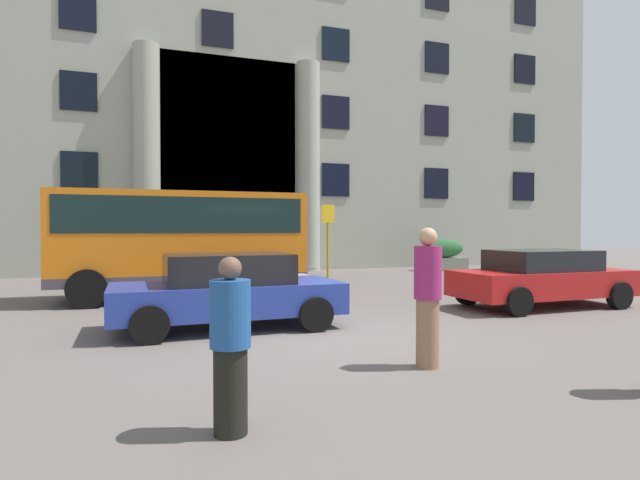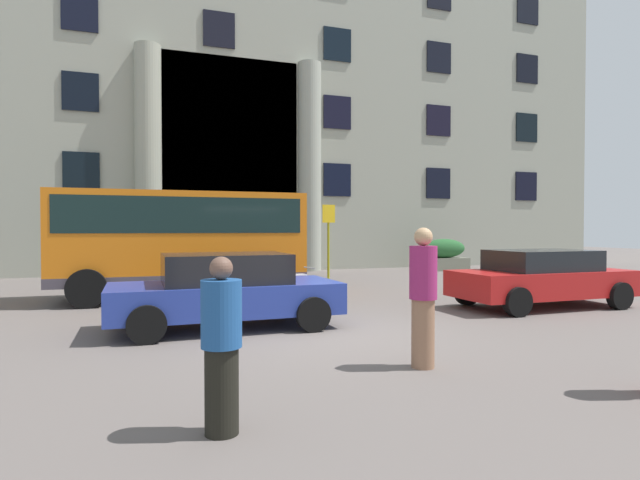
% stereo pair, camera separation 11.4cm
% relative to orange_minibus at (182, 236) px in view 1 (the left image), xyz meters
% --- Properties ---
extents(ground_plane, '(80.00, 64.00, 0.12)m').
position_rel_orange_minibus_xyz_m(ground_plane, '(2.00, -5.50, -1.70)').
color(ground_plane, '#645B57').
extents(office_building_facade, '(39.13, 9.76, 18.25)m').
position_rel_orange_minibus_xyz_m(office_building_facade, '(2.00, 11.97, 7.48)').
color(office_building_facade, '#9B9D8D').
rests_on(office_building_facade, ground_plane).
extents(orange_minibus, '(6.23, 2.58, 2.75)m').
position_rel_orange_minibus_xyz_m(orange_minibus, '(0.00, 0.00, 0.00)').
color(orange_minibus, orange).
rests_on(orange_minibus, ground_plane).
extents(bus_stop_sign, '(0.44, 0.08, 2.63)m').
position_rel_orange_minibus_xyz_m(bus_stop_sign, '(4.88, 2.16, -0.02)').
color(bus_stop_sign, '#979A17').
rests_on(bus_stop_sign, ground_plane).
extents(hedge_planter_west, '(1.72, 0.75, 1.53)m').
position_rel_orange_minibus_xyz_m(hedge_planter_west, '(3.15, 4.93, -0.90)').
color(hedge_planter_west, slate).
rests_on(hedge_planter_west, ground_plane).
extents(hedge_planter_far_west, '(2.13, 0.82, 1.53)m').
position_rel_orange_minibus_xyz_m(hedge_planter_far_west, '(-1.80, 5.33, -0.90)').
color(hedge_planter_far_west, gray).
rests_on(hedge_planter_far_west, ground_plane).
extents(hedge_planter_entrance_left, '(2.16, 0.82, 1.38)m').
position_rel_orange_minibus_xyz_m(hedge_planter_entrance_left, '(11.42, 5.37, -0.97)').
color(hedge_planter_entrance_left, slate).
rests_on(hedge_planter_entrance_left, ground_plane).
extents(parked_sedan_second, '(4.11, 2.02, 1.36)m').
position_rel_orange_minibus_xyz_m(parked_sedan_second, '(0.47, -4.44, -0.94)').
color(parked_sedan_second, '#253894').
rests_on(parked_sedan_second, ground_plane).
extents(parked_sedan_far, '(4.18, 1.94, 1.33)m').
position_rel_orange_minibus_xyz_m(parked_sedan_far, '(7.75, -4.37, -0.95)').
color(parked_sedan_far, red).
rests_on(parked_sedan_far, ground_plane).
extents(scooter_by_planter, '(1.99, 0.72, 0.89)m').
position_rel_orange_minibus_xyz_m(scooter_by_planter, '(9.48, -2.17, -1.18)').
color(scooter_by_planter, black).
rests_on(scooter_by_planter, ground_plane).
extents(motorcycle_near_kerb, '(1.90, 0.62, 0.89)m').
position_rel_orange_minibus_xyz_m(motorcycle_near_kerb, '(2.23, -2.29, -1.19)').
color(motorcycle_near_kerb, black).
rests_on(motorcycle_near_kerb, ground_plane).
extents(pedestrian_man_crossing, '(0.36, 0.36, 1.83)m').
position_rel_orange_minibus_xyz_m(pedestrian_man_crossing, '(2.52, -7.94, -0.71)').
color(pedestrian_man_crossing, '#956A4E').
rests_on(pedestrian_man_crossing, ground_plane).
extents(pedestrian_woman_dark_dress, '(0.36, 0.36, 1.57)m').
position_rel_orange_minibus_xyz_m(pedestrian_woman_dark_dress, '(-0.28, -9.24, -0.86)').
color(pedestrian_woman_dark_dress, black).
rests_on(pedestrian_woman_dark_dress, ground_plane).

